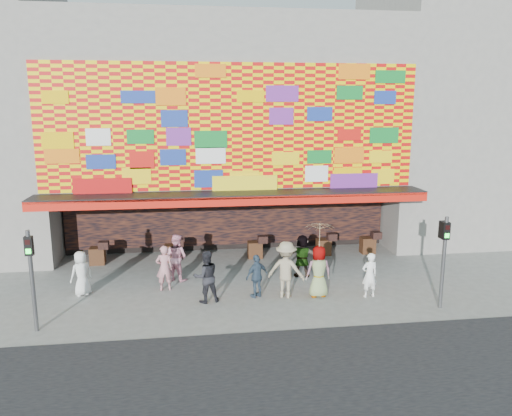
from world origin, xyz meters
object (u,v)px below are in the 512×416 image
Objects in this scene: signal_right at (444,252)px; ped_c at (206,276)px; ped_h at (370,275)px; ped_e at (257,276)px; ped_b at (164,268)px; ped_i at (177,257)px; ped_d at (286,270)px; parasol at (320,236)px; ped_g at (319,271)px; ped_a at (81,273)px; signal_left at (31,269)px; ped_f at (302,256)px.

signal_right reaches higher than ped_c.
ped_e is at bearing -14.95° from ped_h.
ped_i reaches higher than ped_b.
parasol is (1.10, -0.10, 1.17)m from ped_d.
ped_c is (-7.44, 1.51, -0.98)m from signal_right.
ped_b is 5.36m from ped_g.
parasol is at bearing 135.55° from ped_a.
parasol is (8.75, 1.47, 0.28)m from signal_left.
ped_f is (1.00, 1.94, -0.16)m from ped_d.
ped_g reaches higher than ped_a.
ped_e is 2.69m from ped_f.
ped_f is at bearing -59.63° from ped_h.
ped_b is 1.08× the size of ped_e.
ped_a is (-11.64, 2.70, -1.08)m from signal_right.
signal_right is at bearing 154.56° from ped_g.
signal_left reaches higher than ped_i.
ped_c is (1.40, -1.28, 0.07)m from ped_b.
ped_g reaches higher than ped_h.
ped_c is at bearing 16.90° from signal_left.
ped_i is 5.47m from parasol.
ped_g is (1.10, -0.10, -0.08)m from ped_d.
signal_left is 10.58m from ped_h.
ped_d is at bearing 174.67° from parasol.
ped_d is at bearing 74.91° from ped_f.
signal_right is at bearing 140.53° from ped_h.
parasol is (0.00, 0.00, 1.26)m from ped_g.
ped_i is (-4.69, 0.28, 0.06)m from ped_f.
ped_d is 1.09× the size of ped_g.
ped_i is (-1.00, 2.28, -0.01)m from ped_c.
ped_i is at bearing 154.23° from parasol.
ped_d is 2.19m from ped_f.
ped_c is 0.96× the size of parasol.
ped_i is at bearing -117.92° from ped_b.
ped_a is at bearing -4.20° from ped_b.
ped_c reaches higher than ped_i.
signal_left is 7.86m from ped_d.
ped_f is at bearing 150.15° from ped_a.
signal_left reaches higher than ped_f.
ped_i is (-3.69, 2.21, -0.09)m from ped_d.
ped_c reaches higher than ped_f.
ped_c is at bearing -4.10° from ped_g.
ped_d is 2.84m from ped_h.
ped_b is 0.84× the size of ped_d.
signal_left is 1.72× the size of ped_i.
ped_d reaches higher than ped_g.
ped_h is (9.69, -1.49, -0.00)m from ped_a.
signal_right reaches higher than ped_h.
signal_right is 4.05m from ped_g.
parasol reaches higher than ped_g.
signal_left is at bearing 35.08° from ped_d.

